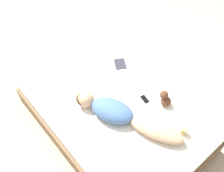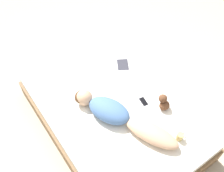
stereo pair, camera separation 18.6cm
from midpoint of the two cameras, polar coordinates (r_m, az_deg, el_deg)
The scene contains 7 objects.
ground_plane at distance 3.61m, azimuth 1.51°, elevation -8.49°, with size 12.00×12.00×0.00m, color #B7A88E.
bed at distance 3.42m, azimuth 1.58°, elevation -6.74°, with size 1.55×2.34×0.43m.
person at distance 3.07m, azimuth 3.01°, elevation -6.43°, with size 0.75×1.33×0.20m.
open_magazine at distance 3.67m, azimuth 2.07°, elevation 4.48°, with size 0.56×0.50×0.01m.
coffee_mug at distance 3.10m, azimuth 16.27°, elevation -10.54°, with size 0.11×0.07×0.10m.
cell_phone at distance 3.31m, azimuth 8.48°, elevation -3.47°, with size 0.11×0.17×0.01m.
plush_toy at distance 3.25m, azimuth 12.84°, elevation -3.62°, with size 0.13×0.16×0.20m.
Camera 2 is at (-1.03, -1.46, 3.14)m, focal length 42.00 mm.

